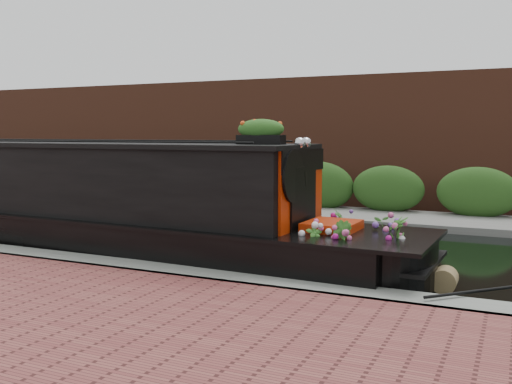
% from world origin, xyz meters
% --- Properties ---
extents(ground, '(80.00, 80.00, 0.00)m').
position_xyz_m(ground, '(0.00, 0.00, 0.00)').
color(ground, black).
rests_on(ground, ground).
extents(near_bank_coping, '(40.00, 0.60, 0.50)m').
position_xyz_m(near_bank_coping, '(0.00, -3.30, 0.00)').
color(near_bank_coping, gray).
rests_on(near_bank_coping, ground).
extents(far_bank_path, '(40.00, 2.40, 0.34)m').
position_xyz_m(far_bank_path, '(0.00, 4.20, 0.00)').
color(far_bank_path, slate).
rests_on(far_bank_path, ground).
extents(far_hedge, '(40.00, 1.10, 2.80)m').
position_xyz_m(far_hedge, '(0.00, 5.10, 0.00)').
color(far_hedge, '#264C19').
rests_on(far_hedge, ground).
extents(far_brick_wall, '(40.00, 1.00, 8.00)m').
position_xyz_m(far_brick_wall, '(0.00, 7.20, 0.00)').
color(far_brick_wall, brown).
rests_on(far_brick_wall, ground).
extents(narrowboat, '(11.48, 2.42, 2.69)m').
position_xyz_m(narrowboat, '(-1.72, -1.96, 0.80)').
color(narrowboat, black).
rests_on(narrowboat, ground).
extents(rope_fender, '(0.35, 0.38, 0.35)m').
position_xyz_m(rope_fender, '(4.37, -1.95, 0.17)').
color(rope_fender, olive).
rests_on(rope_fender, ground).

